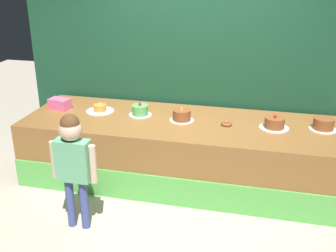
{
  "coord_description": "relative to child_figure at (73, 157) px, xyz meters",
  "views": [
    {
      "loc": [
        0.89,
        -3.78,
        2.51
      ],
      "look_at": [
        -0.1,
        0.36,
        0.79
      ],
      "focal_mm": 43.7,
      "sensor_mm": 36.0,
      "label": 1
    }
  ],
  "objects": [
    {
      "name": "ground_plane",
      "position": [
        0.81,
        0.6,
        -0.78
      ],
      "size": [
        12.0,
        12.0,
        0.0
      ],
      "primitive_type": "plane",
      "color": "#BCB29E"
    },
    {
      "name": "stage_platform",
      "position": [
        0.81,
        1.2,
        -0.4
      ],
      "size": [
        3.74,
        1.23,
        0.77
      ],
      "color": "brown",
      "rests_on": "ground_plane"
    },
    {
      "name": "curtain_backdrop",
      "position": [
        0.81,
        1.91,
        0.81
      ],
      "size": [
        4.5,
        0.08,
        3.19
      ],
      "primitive_type": "cube",
      "color": "#19472D",
      "rests_on": "ground_plane"
    },
    {
      "name": "child_figure",
      "position": [
        0.0,
        0.0,
        0.0
      ],
      "size": [
        0.47,
        0.22,
        1.21
      ],
      "color": "#3F4C8C",
      "rests_on": "ground_plane"
    },
    {
      "name": "pink_box",
      "position": [
        -0.78,
        1.27,
        0.05
      ],
      "size": [
        0.28,
        0.2,
        0.13
      ],
      "primitive_type": "cube",
      "rotation": [
        0.0,
        0.0,
        -0.19
      ],
      "color": "pink",
      "rests_on": "stage_platform"
    },
    {
      "name": "donut",
      "position": [
        1.33,
        1.19,
        0.0
      ],
      "size": [
        0.13,
        0.13,
        0.04
      ],
      "primitive_type": "torus",
      "color": "brown",
      "rests_on": "stage_platform"
    },
    {
      "name": "cake_far_left",
      "position": [
        -0.25,
        1.3,
        0.01
      ],
      "size": [
        0.35,
        0.35,
        0.13
      ],
      "color": "silver",
      "rests_on": "stage_platform"
    },
    {
      "name": "cake_left",
      "position": [
        0.28,
        1.28,
        0.04
      ],
      "size": [
        0.28,
        0.28,
        0.17
      ],
      "color": "silver",
      "rests_on": "stage_platform"
    },
    {
      "name": "cake_center",
      "position": [
        0.81,
        1.22,
        0.05
      ],
      "size": [
        0.29,
        0.29,
        0.19
      ],
      "color": "silver",
      "rests_on": "stage_platform"
    },
    {
      "name": "cake_right",
      "position": [
        1.86,
        1.23,
        0.04
      ],
      "size": [
        0.34,
        0.34,
        0.16
      ],
      "color": "silver",
      "rests_on": "stage_platform"
    },
    {
      "name": "cake_far_right",
      "position": [
        2.39,
        1.32,
        0.05
      ],
      "size": [
        0.3,
        0.3,
        0.13
      ],
      "color": "white",
      "rests_on": "stage_platform"
    }
  ]
}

